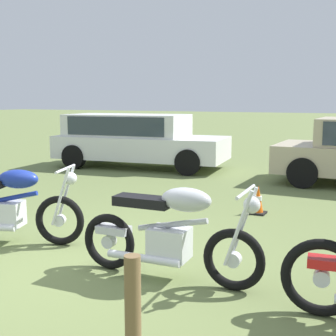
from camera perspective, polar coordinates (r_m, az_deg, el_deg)
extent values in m
plane|color=olive|center=(5.28, -13.20, -11.80)|extent=(120.00, 120.00, 0.00)
torus|color=black|center=(5.85, -13.61, -6.49)|extent=(0.63, 0.30, 0.64)
cylinder|color=silver|center=(5.85, -13.61, -6.49)|extent=(0.17, 0.14, 0.14)
cylinder|color=silver|center=(5.84, -12.86, -3.17)|extent=(0.27, 0.12, 0.74)
cylinder|color=silver|center=(5.67, -13.49, -3.53)|extent=(0.27, 0.12, 0.74)
cube|color=silver|center=(6.12, -19.81, -5.50)|extent=(0.48, 0.42, 0.32)
cylinder|color=navy|center=(6.06, -19.66, -3.68)|extent=(0.77, 0.32, 0.22)
ellipsoid|color=navy|center=(5.95, -18.50, -1.34)|extent=(0.58, 0.42, 0.24)
cylinder|color=silver|center=(5.68, -12.90, -0.09)|extent=(0.24, 0.61, 0.03)
sphere|color=silver|center=(5.68, -12.30, -1.30)|extent=(0.20, 0.20, 0.16)
torus|color=black|center=(4.44, 8.36, -11.45)|extent=(0.62, 0.13, 0.61)
torus|color=black|center=(4.96, -7.50, -9.23)|extent=(0.62, 0.13, 0.61)
cylinder|color=silver|center=(4.44, 8.36, -11.45)|extent=(0.15, 0.11, 0.14)
cylinder|color=silver|center=(4.96, -7.50, -9.23)|extent=(0.15, 0.11, 0.14)
cylinder|color=silver|center=(4.40, 9.53, -7.03)|extent=(0.27, 0.05, 0.75)
cylinder|color=silver|center=(4.23, 8.92, -7.65)|extent=(0.27, 0.05, 0.75)
cube|color=silver|center=(4.62, 0.19, -9.54)|extent=(0.42, 0.32, 0.32)
cylinder|color=#B7BABF|center=(4.55, 0.54, -7.20)|extent=(0.76, 0.10, 0.22)
ellipsoid|color=#B7BABF|center=(4.43, 2.33, -4.05)|extent=(0.53, 0.29, 0.24)
cube|color=black|center=(4.63, -3.22, -4.24)|extent=(0.61, 0.27, 0.10)
cube|color=#B7BABF|center=(4.89, -6.93, -7.77)|extent=(0.37, 0.20, 0.08)
cylinder|color=silver|center=(4.23, 9.86, -2.99)|extent=(0.07, 0.64, 0.03)
sphere|color=silver|center=(4.24, 10.61, -4.64)|extent=(0.17, 0.17, 0.16)
cylinder|color=silver|center=(4.62, -3.18, -11.41)|extent=(0.80, 0.13, 0.08)
torus|color=black|center=(4.10, 18.93, -13.06)|extent=(0.68, 0.18, 0.68)
cylinder|color=silver|center=(4.10, 18.93, -13.06)|extent=(0.15, 0.12, 0.14)
cube|color=red|center=(4.05, 19.90, -11.26)|extent=(0.38, 0.22, 0.08)
cube|color=silver|center=(12.16, -3.44, 2.66)|extent=(4.77, 2.32, 0.60)
cube|color=silver|center=(12.27, -5.19, 5.41)|extent=(3.38, 1.98, 0.60)
cube|color=#2D3842|center=(12.27, -5.19, 5.51)|extent=(2.91, 1.95, 0.48)
cylinder|color=black|center=(12.44, 4.84, 1.72)|extent=(0.66, 0.30, 0.64)
cylinder|color=black|center=(10.87, 2.57, 0.72)|extent=(0.66, 0.30, 0.64)
cylinder|color=black|center=(13.61, -8.23, 2.26)|extent=(0.66, 0.30, 0.64)
cylinder|color=black|center=(12.19, -11.87, 1.42)|extent=(0.66, 0.30, 0.64)
cylinder|color=black|center=(11.41, 18.34, 0.67)|extent=(0.64, 0.22, 0.64)
cylinder|color=black|center=(9.73, 16.75, -0.57)|extent=(0.64, 0.22, 0.64)
cylinder|color=brown|center=(2.87, -4.45, -19.74)|extent=(0.10, 0.10, 0.92)
cone|color=#EA590F|center=(7.37, 11.40, -3.97)|extent=(0.18, 0.18, 0.46)
cube|color=black|center=(7.42, 11.35, -5.60)|extent=(0.25, 0.25, 0.03)
cylinder|color=white|center=(7.37, 11.40, -3.79)|extent=(0.12, 0.12, 0.07)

